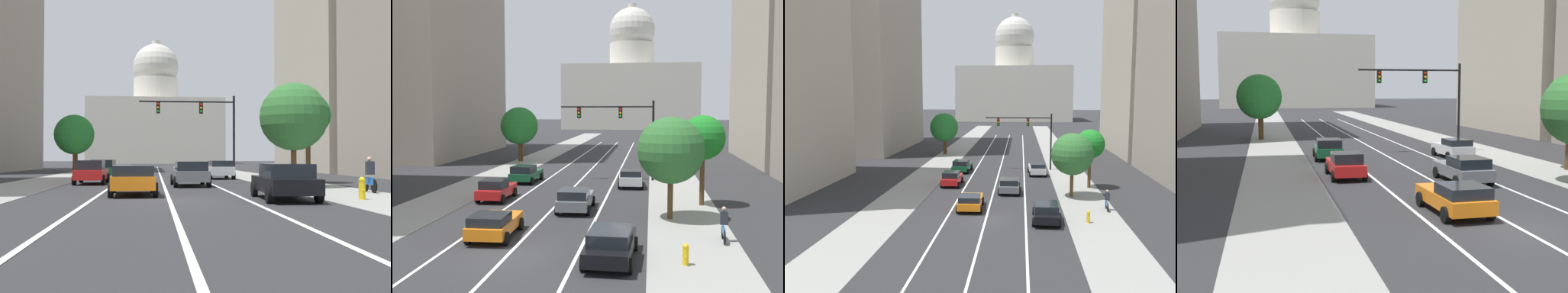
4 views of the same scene
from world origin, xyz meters
TOP-DOWN VIEW (x-y plane):
  - ground_plane at (0.00, 40.00)m, footprint 400.00×400.00m
  - sidewalk_left at (-8.26, 35.00)m, footprint 4.36×130.00m
  - sidewalk_right at (8.26, 35.00)m, footprint 4.36×130.00m
  - lane_stripe_left at (-3.04, 25.00)m, footprint 0.16×90.00m
  - lane_stripe_center at (0.00, 25.00)m, footprint 0.16×90.00m
  - lane_stripe_right at (3.04, 25.00)m, footprint 0.16×90.00m
  - capitol_building at (0.00, 132.96)m, footprint 40.16×27.28m
  - car_red at (-4.56, 12.33)m, footprint 1.97×4.23m
  - car_black at (4.56, -0.09)m, footprint 2.19×4.70m
  - car_white at (4.57, 19.23)m, footprint 2.18×4.18m
  - car_orange at (-1.51, 2.80)m, footprint 2.20×4.38m
  - car_green at (-4.57, 20.42)m, footprint 2.25×4.41m
  - car_gray at (1.52, 9.54)m, footprint 2.18×4.56m
  - traffic_signal_mast at (3.80, 22.91)m, footprint 8.38×0.39m
  - fire_hydrant at (7.66, -0.24)m, footprint 0.26×0.35m
  - cyclist at (9.73, 3.54)m, footprint 0.37×1.70m
  - street_tree_near_left at (-9.31, 36.51)m, footprint 3.01×3.01m
  - street_tree_far_right at (9.58, 12.35)m, footprint 2.96×2.96m
  - street_tree_mid_left at (-9.51, 36.29)m, footprint 4.48×4.48m
  - street_tree_mid_right at (7.34, 8.09)m, footprint 3.89×3.89m

SIDE VIEW (x-z plane):
  - ground_plane at x=0.00m, z-range 0.00..0.00m
  - sidewalk_left at x=-8.26m, z-range 0.00..0.01m
  - sidewalk_right at x=8.26m, z-range 0.00..0.01m
  - lane_stripe_left at x=-3.04m, z-range 0.01..0.02m
  - lane_stripe_center at x=0.00m, z-range 0.01..0.02m
  - lane_stripe_right at x=3.04m, z-range 0.01..0.02m
  - fire_hydrant at x=7.66m, z-range 0.01..0.92m
  - car_orange at x=-1.51m, z-range 0.04..1.38m
  - car_gray at x=1.52m, z-range 0.03..1.49m
  - car_black at x=4.56m, z-range 0.04..1.48m
  - car_white at x=4.57m, z-range 0.03..1.49m
  - car_red at x=-4.56m, z-range 0.01..1.53m
  - car_green at x=-4.57m, z-range 0.03..1.55m
  - cyclist at x=9.73m, z-range -0.01..1.71m
  - street_tree_mid_right at x=7.34m, z-range 1.03..7.00m
  - street_tree_near_left at x=-9.31m, z-range 1.29..6.94m
  - street_tree_mid_left at x=-9.51m, z-range 1.02..7.56m
  - street_tree_far_right at x=9.58m, z-range 1.48..7.47m
  - traffic_signal_mast at x=3.80m, z-range 1.54..8.65m
  - capitol_building at x=0.00m, z-range -6.56..32.01m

